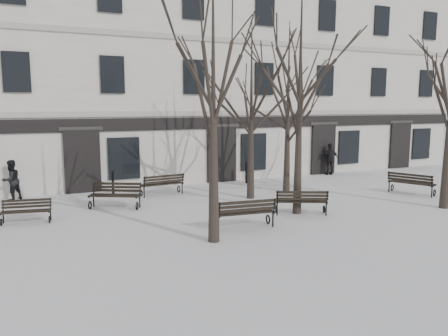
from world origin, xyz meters
TOP-DOWN VIEW (x-y plane):
  - ground at (0.00, 0.00)m, footprint 100.00×100.00m
  - building at (0.00, 12.96)m, footprint 40.40×10.20m
  - tree_1 at (-0.86, -1.31)m, footprint 5.78×5.78m
  - tree_2 at (3.31, 0.57)m, footprint 6.15×6.15m
  - tree_5 at (2.97, 3.65)m, footprint 5.25×5.25m
  - tree_6 at (5.16, 4.23)m, footprint 5.41×5.41m
  - bench_0 at (-5.92, 3.25)m, footprint 1.67×0.84m
  - bench_1 at (0.61, -0.44)m, footprint 2.06×0.94m
  - bench_2 at (3.33, 0.32)m, footprint 1.97×1.43m
  - bench_3 at (-2.72, 4.23)m, footprint 2.04×1.56m
  - bench_4 at (-0.34, 5.84)m, footprint 1.97×0.88m
  - bench_5 at (9.98, 1.39)m, footprint 1.44×2.07m
  - bollard_a at (-2.30, 7.09)m, footprint 0.14×0.14m
  - bollard_b at (4.48, 6.98)m, footprint 0.15×0.15m
  - pedestrian_b at (-6.47, 7.48)m, footprint 1.06×1.03m
  - pedestrian_c at (10.17, 7.47)m, footprint 1.13×0.62m

SIDE VIEW (x-z plane):
  - ground at x=0.00m, z-range 0.00..0.00m
  - pedestrian_b at x=-6.47m, z-range -0.86..0.86m
  - pedestrian_c at x=10.17m, z-range -0.92..0.92m
  - bench_0 at x=-5.92m, z-range 0.04..0.84m
  - bench_2 at x=3.33m, z-range 0.04..0.99m
  - bench_4 at x=-0.34m, z-range 0.04..1.01m
  - bench_3 at x=-2.72m, z-range 0.04..1.04m
  - bench_5 at x=9.98m, z-range 0.04..1.04m
  - bench_1 at x=0.61m, z-range 0.04..1.05m
  - bollard_a at x=-2.30m, z-range 0.04..1.10m
  - bollard_b at x=4.48m, z-range 0.04..1.19m
  - tree_5 at x=2.97m, z-range 0.94..8.44m
  - tree_6 at x=5.16m, z-range 0.97..8.69m
  - tree_1 at x=-0.86m, z-range 1.03..9.30m
  - tree_2 at x=3.31m, z-range 1.10..9.88m
  - building at x=0.00m, z-range -0.18..11.22m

